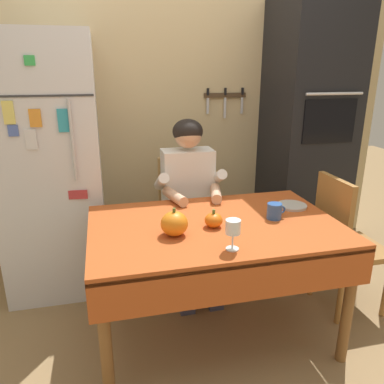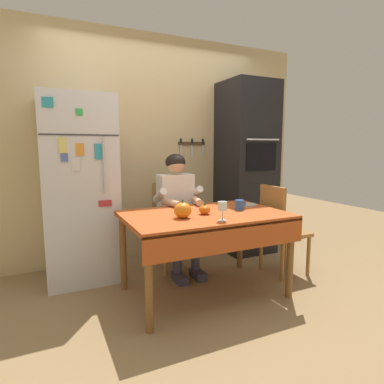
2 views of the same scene
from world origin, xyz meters
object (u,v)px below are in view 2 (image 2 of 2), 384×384
at_px(dining_table, 206,223).
at_px(pumpkin_large, 205,210).
at_px(chair_behind_person, 171,221).
at_px(chair_right_side, 279,226).
at_px(pumpkin_medium, 183,210).
at_px(refrigerator, 79,189).
at_px(wine_glass, 222,207).
at_px(coffee_mug, 239,205).
at_px(wall_oven, 246,168).
at_px(serving_tray, 247,205).
at_px(seated_person, 178,203).

relative_size(dining_table, pumpkin_large, 13.75).
xyz_separation_m(chair_behind_person, chair_right_side, (0.91, -0.70, 0.00)).
relative_size(dining_table, pumpkin_medium, 9.28).
distance_m(chair_behind_person, pumpkin_large, 0.86).
height_order(refrigerator, wine_glass, refrigerator).
distance_m(wine_glass, pumpkin_large, 0.29).
height_order(coffee_mug, wine_glass, wine_glass).
bearing_deg(chair_behind_person, dining_table, -89.21).
bearing_deg(wall_oven, chair_behind_person, -173.01).
height_order(pumpkin_large, pumpkin_medium, pumpkin_medium).
bearing_deg(pumpkin_medium, refrigerator, 125.88).
distance_m(coffee_mug, pumpkin_medium, 0.61).
distance_m(wall_oven, coffee_mug, 1.18).
bearing_deg(wall_oven, serving_tray, -123.43).
distance_m(dining_table, chair_behind_person, 0.81).
height_order(chair_behind_person, coffee_mug, chair_behind_person).
xyz_separation_m(seated_person, wine_glass, (-0.00, -0.91, 0.11)).
relative_size(wall_oven, coffee_mug, 18.72).
bearing_deg(seated_person, dining_table, -88.96).
height_order(wall_oven, wine_glass, wall_oven).
xyz_separation_m(refrigerator, seated_person, (0.94, -0.28, -0.16)).
distance_m(dining_table, coffee_mug, 0.38).
bearing_deg(serving_tray, wall_oven, 56.57).
distance_m(chair_right_side, pumpkin_medium, 1.20).
bearing_deg(coffee_mug, pumpkin_large, -174.95).
relative_size(dining_table, seated_person, 1.12).
bearing_deg(coffee_mug, serving_tray, 38.32).
relative_size(coffee_mug, pumpkin_large, 1.10).
relative_size(wall_oven, serving_tray, 11.36).
height_order(wall_oven, chair_right_side, wall_oven).
bearing_deg(pumpkin_medium, serving_tray, 16.91).
distance_m(seated_person, coffee_mug, 0.70).
relative_size(refrigerator, wall_oven, 0.86).
bearing_deg(pumpkin_medium, dining_table, 17.67).
bearing_deg(coffee_mug, chair_right_side, 8.31).
height_order(wall_oven, dining_table, wall_oven).
xyz_separation_m(wall_oven, serving_tray, (-0.50, -0.76, -0.30)).
height_order(seated_person, coffee_mug, seated_person).
xyz_separation_m(dining_table, chair_right_side, (0.90, 0.09, -0.14)).
xyz_separation_m(dining_table, pumpkin_medium, (-0.25, -0.08, 0.15)).
relative_size(refrigerator, chair_right_side, 1.94).
bearing_deg(wine_glass, chair_behind_person, 89.94).
distance_m(dining_table, wine_glass, 0.36).
bearing_deg(serving_tray, chair_behind_person, 131.62).
xyz_separation_m(dining_table, pumpkin_large, (-0.02, -0.02, 0.12)).
bearing_deg(chair_right_side, wall_oven, 79.84).
relative_size(wine_glass, pumpkin_large, 1.51).
bearing_deg(chair_right_side, seated_person, 150.60).
xyz_separation_m(wall_oven, pumpkin_large, (-1.07, -0.95, -0.27)).
height_order(chair_behind_person, serving_tray, chair_behind_person).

